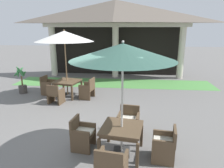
% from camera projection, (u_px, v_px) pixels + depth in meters
% --- Properties ---
extents(ground_plane, '(60.00, 60.00, 0.00)m').
position_uv_depth(ground_plane, '(93.00, 138.00, 5.85)').
color(ground_plane, slate).
extents(background_pavilion, '(9.18, 2.80, 4.61)m').
position_uv_depth(background_pavilion, '(116.00, 18.00, 12.30)').
color(background_pavilion, beige).
rests_on(background_pavilion, ground).
extents(lawn_strip, '(10.98, 1.98, 0.01)m').
position_uv_depth(lawn_strip, '(113.00, 83.00, 11.67)').
color(lawn_strip, '#519347').
rests_on(lawn_strip, ground).
extents(patio_table_near_foreground, '(1.09, 1.09, 0.73)m').
position_uv_depth(patio_table_near_foreground, '(122.00, 130.00, 4.99)').
color(patio_table_near_foreground, brown).
rests_on(patio_table_near_foreground, ground).
extents(patio_umbrella_near_foreground, '(2.36, 2.36, 2.78)m').
position_uv_depth(patio_umbrella_near_foreground, '(123.00, 53.00, 4.50)').
color(patio_umbrella_near_foreground, '#2D2D2D').
rests_on(patio_umbrella_near_foreground, ground).
extents(patio_chair_near_foreground_west, '(0.59, 0.62, 0.83)m').
position_uv_depth(patio_chair_near_foreground_west, '(82.00, 134.00, 5.30)').
color(patio_chair_near_foreground_west, brown).
rests_on(patio_chair_near_foreground_west, ground).
extents(patio_chair_near_foreground_south, '(0.65, 0.65, 0.85)m').
position_uv_depth(patio_chair_near_foreground_south, '(111.00, 165.00, 4.09)').
color(patio_chair_near_foreground_south, brown).
rests_on(patio_chair_near_foreground_south, ground).
extents(patio_chair_near_foreground_north, '(0.67, 0.64, 0.82)m').
position_uv_depth(patio_chair_near_foreground_north, '(128.00, 121.00, 6.02)').
color(patio_chair_near_foreground_north, brown).
rests_on(patio_chair_near_foreground_north, ground).
extents(patio_chair_near_foreground_east, '(0.59, 0.61, 0.83)m').
position_uv_depth(patio_chair_near_foreground_east, '(165.00, 145.00, 4.82)').
color(patio_chair_near_foreground_east, brown).
rests_on(patio_chair_near_foreground_east, ground).
extents(patio_table_mid_left, '(1.22, 1.22, 0.73)m').
position_uv_depth(patio_table_mid_left, '(67.00, 83.00, 9.30)').
color(patio_table_mid_left, brown).
rests_on(patio_table_mid_left, ground).
extents(patio_umbrella_mid_left, '(2.51, 2.51, 2.97)m').
position_uv_depth(patio_umbrella_mid_left, '(64.00, 37.00, 8.76)').
color(patio_umbrella_mid_left, '#2D2D2D').
rests_on(patio_umbrella_mid_left, ground).
extents(patio_chair_mid_left_south, '(0.64, 0.61, 0.83)m').
position_uv_depth(patio_chair_mid_left_south, '(56.00, 94.00, 8.45)').
color(patio_chair_mid_left_south, brown).
rests_on(patio_chair_mid_left_south, ground).
extents(patio_chair_mid_left_west, '(0.66, 0.67, 0.86)m').
position_uv_depth(patio_chair_mid_left_west, '(48.00, 86.00, 9.64)').
color(patio_chair_mid_left_west, brown).
rests_on(patio_chair_mid_left_west, ground).
extents(patio_chair_mid_left_east, '(0.64, 0.71, 0.91)m').
position_uv_depth(patio_chair_mid_left_east, '(88.00, 89.00, 9.08)').
color(patio_chair_mid_left_east, brown).
rests_on(patio_chair_mid_left_east, ground).
extents(potted_palm_left_edge, '(0.62, 0.62, 1.34)m').
position_uv_depth(potted_palm_left_edge, '(22.00, 84.00, 9.79)').
color(potted_palm_left_edge, '#47423D').
rests_on(potted_palm_left_edge, ground).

